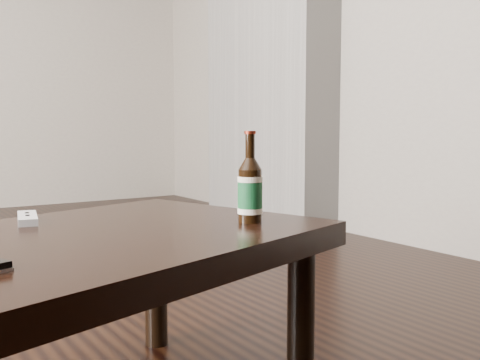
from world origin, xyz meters
TOP-DOWN VIEW (x-y plane):
  - wall_right at (2.51, 0.00)m, footprint 0.02×6.00m
  - chimney_breast at (2.35, 1.20)m, footprint 0.30×1.20m
  - coffee_table at (0.20, -0.96)m, footprint 1.36×1.03m
  - beer_bottle at (0.67, -1.00)m, footprint 0.08×0.08m
  - remote at (0.21, -0.68)m, footprint 0.08×0.17m

SIDE VIEW (x-z plane):
  - coffee_table at x=0.20m, z-range 0.17..0.62m
  - remote at x=0.21m, z-range 0.45..0.47m
  - beer_bottle at x=0.67m, z-range 0.42..0.65m
  - wall_right at x=2.51m, z-range 0.00..2.70m
  - chimney_breast at x=2.35m, z-range 0.00..2.70m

